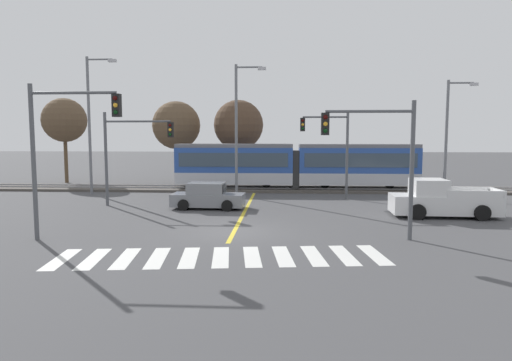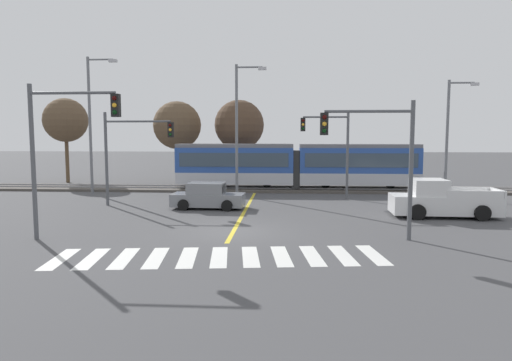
% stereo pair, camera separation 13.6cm
% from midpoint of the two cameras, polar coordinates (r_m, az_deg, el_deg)
% --- Properties ---
extents(ground_plane, '(200.00, 200.00, 0.00)m').
position_cam_midpoint_polar(ground_plane, '(20.38, -2.96, -6.42)').
color(ground_plane, '#474749').
extents(track_bed, '(120.00, 4.00, 0.18)m').
position_cam_midpoint_polar(track_bed, '(35.74, -0.12, -1.05)').
color(track_bed, '#4C4742').
rests_on(track_bed, ground).
extents(rail_near, '(120.00, 0.08, 0.10)m').
position_cam_midpoint_polar(rail_near, '(35.01, -0.20, -0.96)').
color(rail_near, '#939399').
rests_on(rail_near, track_bed).
extents(rail_far, '(120.00, 0.08, 0.10)m').
position_cam_midpoint_polar(rail_far, '(36.43, -0.05, -0.70)').
color(rail_far, '#939399').
rests_on(rail_far, track_bed).
extents(light_rail_tram, '(18.50, 2.64, 3.43)m').
position_cam_midpoint_polar(light_rail_tram, '(35.49, 4.88, 2.06)').
color(light_rail_tram, '#B7BAC1').
rests_on(light_rail_tram, track_bed).
extents(crosswalk_stripe_0, '(0.89, 2.85, 0.01)m').
position_cam_midpoint_polar(crosswalk_stripe_0, '(17.35, -23.38, -9.02)').
color(crosswalk_stripe_0, silver).
rests_on(crosswalk_stripe_0, ground).
extents(crosswalk_stripe_1, '(0.89, 2.85, 0.01)m').
position_cam_midpoint_polar(crosswalk_stripe_1, '(17.00, -19.86, -9.18)').
color(crosswalk_stripe_1, silver).
rests_on(crosswalk_stripe_1, ground).
extents(crosswalk_stripe_2, '(0.89, 2.85, 0.01)m').
position_cam_midpoint_polar(crosswalk_stripe_2, '(16.72, -16.20, -9.32)').
color(crosswalk_stripe_2, silver).
rests_on(crosswalk_stripe_2, ground).
extents(crosswalk_stripe_3, '(0.89, 2.85, 0.01)m').
position_cam_midpoint_polar(crosswalk_stripe_3, '(16.51, -12.42, -9.41)').
color(crosswalk_stripe_3, silver).
rests_on(crosswalk_stripe_3, ground).
extents(crosswalk_stripe_4, '(0.89, 2.85, 0.01)m').
position_cam_midpoint_polar(crosswalk_stripe_4, '(16.37, -8.57, -9.47)').
color(crosswalk_stripe_4, silver).
rests_on(crosswalk_stripe_4, ground).
extents(crosswalk_stripe_5, '(0.89, 2.85, 0.01)m').
position_cam_midpoint_polar(crosswalk_stripe_5, '(16.31, -4.66, -9.49)').
color(crosswalk_stripe_5, silver).
rests_on(crosswalk_stripe_5, ground).
extents(crosswalk_stripe_6, '(0.89, 2.85, 0.01)m').
position_cam_midpoint_polar(crosswalk_stripe_6, '(16.31, -0.75, -9.47)').
color(crosswalk_stripe_6, silver).
rests_on(crosswalk_stripe_6, ground).
extents(crosswalk_stripe_7, '(0.89, 2.85, 0.01)m').
position_cam_midpoint_polar(crosswalk_stripe_7, '(16.39, 3.15, -9.40)').
color(crosswalk_stripe_7, silver).
rests_on(crosswalk_stripe_7, ground).
extents(crosswalk_stripe_8, '(0.89, 2.85, 0.01)m').
position_cam_midpoint_polar(crosswalk_stripe_8, '(16.55, 6.99, -9.29)').
color(crosswalk_stripe_8, silver).
rests_on(crosswalk_stripe_8, ground).
extents(crosswalk_stripe_9, '(0.89, 2.85, 0.01)m').
position_cam_midpoint_polar(crosswalk_stripe_9, '(16.77, 10.74, -9.14)').
color(crosswalk_stripe_9, silver).
rests_on(crosswalk_stripe_9, ground).
extents(crosswalk_stripe_10, '(0.89, 2.85, 0.01)m').
position_cam_midpoint_polar(crosswalk_stripe_10, '(17.07, 14.37, -8.96)').
color(crosswalk_stripe_10, silver).
rests_on(crosswalk_stripe_10, ground).
extents(lane_centre_line, '(0.20, 15.84, 0.01)m').
position_cam_midpoint_polar(lane_centre_line, '(25.95, -1.53, -3.79)').
color(lane_centre_line, gold).
rests_on(lane_centre_line, ground).
extents(sedan_crossing, '(4.26, 2.04, 1.52)m').
position_cam_midpoint_polar(sedan_crossing, '(26.79, -6.18, -2.02)').
color(sedan_crossing, gray).
rests_on(sedan_crossing, ground).
extents(pickup_truck, '(5.46, 2.38, 1.98)m').
position_cam_midpoint_polar(pickup_truck, '(25.80, 22.04, -2.38)').
color(pickup_truck, silver).
rests_on(pickup_truck, ground).
extents(traffic_light_far_right, '(3.25, 0.38, 5.94)m').
position_cam_midpoint_polar(traffic_light_far_right, '(31.14, 9.26, 4.90)').
color(traffic_light_far_right, '#515459').
rests_on(traffic_light_far_right, ground).
extents(traffic_light_mid_left, '(4.25, 0.38, 5.65)m').
position_cam_midpoint_polar(traffic_light_mid_left, '(28.51, -15.62, 4.37)').
color(traffic_light_mid_left, '#515459').
rests_on(traffic_light_mid_left, ground).
extents(traffic_light_near_right, '(3.75, 0.38, 5.65)m').
position_cam_midpoint_polar(traffic_light_near_right, '(19.05, 15.01, 3.93)').
color(traffic_light_near_right, '#515459').
rests_on(traffic_light_near_right, ground).
extents(traffic_light_near_left, '(3.75, 0.38, 6.31)m').
position_cam_midpoint_polar(traffic_light_near_left, '(19.89, -23.29, 4.99)').
color(traffic_light_near_left, '#515459').
rests_on(traffic_light_near_left, ground).
extents(street_lamp_west, '(2.21, 0.28, 9.83)m').
position_cam_midpoint_polar(street_lamp_west, '(35.11, -19.98, 7.36)').
color(street_lamp_west, slate).
rests_on(street_lamp_west, ground).
extents(street_lamp_centre, '(2.19, 0.28, 9.19)m').
position_cam_midpoint_polar(street_lamp_centre, '(32.33, -2.27, 7.28)').
color(street_lamp_centre, slate).
rests_on(street_lamp_centre, ground).
extents(street_lamp_east, '(2.04, 0.28, 8.01)m').
position_cam_midpoint_polar(street_lamp_east, '(34.05, 22.91, 5.71)').
color(street_lamp_east, slate).
rests_on(street_lamp_east, ground).
extents(bare_tree_far_west, '(3.92, 3.92, 7.59)m').
position_cam_midpoint_polar(bare_tree_far_west, '(44.60, -22.91, 6.94)').
color(bare_tree_far_west, brown).
rests_on(bare_tree_far_west, ground).
extents(bare_tree_west, '(4.19, 4.19, 7.26)m').
position_cam_midpoint_polar(bare_tree_west, '(40.91, -10.02, 6.80)').
color(bare_tree_west, brown).
rests_on(bare_tree_west, ground).
extents(bare_tree_east, '(4.25, 4.25, 7.29)m').
position_cam_midpoint_polar(bare_tree_east, '(39.40, -2.30, 6.94)').
color(bare_tree_east, brown).
rests_on(bare_tree_east, ground).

